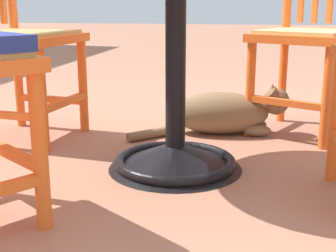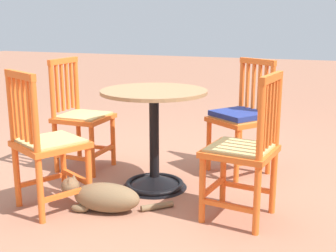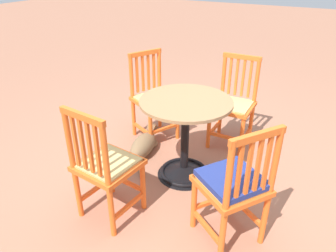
% 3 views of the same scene
% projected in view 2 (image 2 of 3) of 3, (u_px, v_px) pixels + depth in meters
% --- Properties ---
extents(ground_plane, '(24.00, 24.00, 0.00)m').
position_uv_depth(ground_plane, '(154.00, 186.00, 3.29)').
color(ground_plane, '#A36B51').
extents(cafe_table, '(0.76, 0.76, 0.73)m').
position_uv_depth(cafe_table, '(154.00, 150.00, 3.20)').
color(cafe_table, black).
rests_on(cafe_table, ground_plane).
extents(orange_chair_by_planter, '(0.40, 0.40, 0.91)m').
position_uv_depth(orange_chair_by_planter, '(81.00, 117.00, 3.60)').
color(orange_chair_by_planter, orange).
rests_on(orange_chair_by_planter, ground_plane).
extents(orange_chair_facing_out, '(0.54, 0.54, 0.91)m').
position_uv_depth(orange_chair_facing_out, '(47.00, 145.00, 2.80)').
color(orange_chair_facing_out, orange).
rests_on(orange_chair_facing_out, ground_plane).
extents(orange_chair_tucked_in, '(0.45, 0.45, 0.91)m').
position_uv_depth(orange_chair_tucked_in, '(245.00, 152.00, 2.65)').
color(orange_chair_tucked_in, orange).
rests_on(orange_chair_tucked_in, ground_plane).
extents(orange_chair_near_fence, '(0.56, 0.56, 0.91)m').
position_uv_depth(orange_chair_near_fence, '(241.00, 118.00, 3.51)').
color(orange_chair_near_fence, orange).
rests_on(orange_chair_near_fence, ground_plane).
extents(tabby_cat, '(0.37, 0.70, 0.23)m').
position_uv_depth(tabby_cat, '(101.00, 197.00, 2.84)').
color(tabby_cat, brown).
rests_on(tabby_cat, ground_plane).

